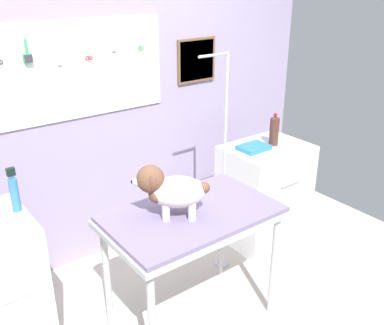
% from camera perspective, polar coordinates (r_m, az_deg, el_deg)
% --- Properties ---
extents(rear_wall_panel, '(4.00, 0.11, 2.30)m').
position_cam_1_polar(rear_wall_panel, '(3.43, -11.41, 6.07)').
color(rear_wall_panel, '#9587A8').
rests_on(rear_wall_panel, ground).
extents(grooming_table, '(1.06, 0.65, 0.82)m').
position_cam_1_polar(grooming_table, '(2.72, 0.04, -7.86)').
color(grooming_table, '#B7B7BC').
rests_on(grooming_table, ground).
extents(grooming_arm, '(0.30, 0.11, 1.67)m').
position_cam_1_polar(grooming_arm, '(3.24, 4.02, -1.70)').
color(grooming_arm, '#B7B7BC').
rests_on(grooming_arm, ground).
extents(dog, '(0.42, 0.35, 0.33)m').
position_cam_1_polar(dog, '(2.56, -2.86, -3.51)').
color(dog, silver).
rests_on(dog, grooming_table).
extents(cabinet_right, '(0.68, 0.54, 0.84)m').
position_cam_1_polar(cabinet_right, '(3.83, 9.27, -3.85)').
color(cabinet_right, silver).
rests_on(cabinet_right, ground).
extents(shampoo_bottle, '(0.05, 0.05, 0.26)m').
position_cam_1_polar(shampoo_bottle, '(2.66, -21.91, -3.59)').
color(shampoo_bottle, '#3474B9').
rests_on(shampoo_bottle, counter_left).
extents(soda_bottle, '(0.08, 0.08, 0.27)m').
position_cam_1_polar(soda_bottle, '(3.66, 10.53, 4.07)').
color(soda_bottle, '#482921').
rests_on(soda_bottle, cabinet_right).
extents(supply_tray, '(0.24, 0.18, 0.04)m').
position_cam_1_polar(supply_tray, '(3.57, 7.96, 1.91)').
color(supply_tray, blue).
rests_on(supply_tray, cabinet_right).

